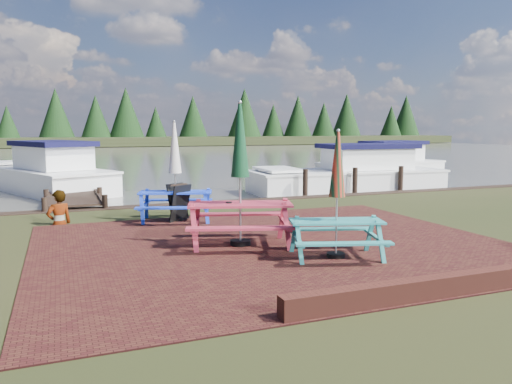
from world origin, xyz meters
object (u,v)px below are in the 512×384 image
object	(u,v)px
picnic_table_teal	(337,214)
picnic_table_blue	(175,187)
boat_jetty	(46,175)
jetty	(72,189)
picnic_table_red	(240,197)
chalkboard	(179,202)
boat_near	(350,177)
boat_far	(384,167)
person	(58,191)

from	to	relation	value
picnic_table_teal	picnic_table_blue	xyz separation A→B (m)	(-1.86, 4.57, 0.07)
boat_jetty	picnic_table_teal	bearing A→B (deg)	-93.87
jetty	picnic_table_teal	bearing A→B (deg)	-70.31
picnic_table_teal	picnic_table_blue	bearing A→B (deg)	130.15
picnic_table_teal	picnic_table_blue	world-z (taller)	picnic_table_blue
picnic_table_teal	jetty	xyz separation A→B (m)	(-4.13, 11.54, -0.67)
jetty	boat_jetty	bearing A→B (deg)	112.22
picnic_table_teal	jetty	distance (m)	12.28
picnic_table_red	chalkboard	bearing A→B (deg)	117.87
boat_near	chalkboard	bearing A→B (deg)	123.84
picnic_table_red	chalkboard	xyz separation A→B (m)	(-0.53, 3.03, -0.50)
picnic_table_teal	picnic_table_red	world-z (taller)	picnic_table_red
picnic_table_blue	boat_near	world-z (taller)	picnic_table_blue
boat_jetty	jetty	bearing A→B (deg)	-91.75
picnic_table_teal	chalkboard	distance (m)	4.90
chalkboard	boat_far	world-z (taller)	boat_far
picnic_table_teal	picnic_table_red	size ratio (longest dim) A/B	0.81
picnic_table_blue	person	xyz separation A→B (m)	(-2.71, 0.58, -0.04)
chalkboard	boat_jetty	distance (m)	9.73
boat_jetty	boat_far	world-z (taller)	boat_jetty
chalkboard	jetty	bearing A→B (deg)	76.64
chalkboard	boat_jetty	bearing A→B (deg)	77.54
picnic_table_red	boat_jetty	size ratio (longest dim) A/B	0.35
chalkboard	boat_near	bearing A→B (deg)	-1.08
boat_jetty	boat_near	bearing A→B (deg)	-45.84
picnic_table_blue	boat_near	bearing A→B (deg)	48.17
picnic_table_red	boat_jetty	distance (m)	12.79
boat_near	jetty	bearing A→B (deg)	80.45
picnic_table_blue	person	bearing A→B (deg)	-174.49
jetty	picnic_table_blue	bearing A→B (deg)	-71.98
chalkboard	boat_jetty	world-z (taller)	boat_jetty
boat_jetty	person	world-z (taller)	boat_jetty
picnic_table_teal	boat_jetty	world-z (taller)	picnic_table_teal
boat_near	person	bearing A→B (deg)	114.06
picnic_table_blue	boat_far	size ratio (longest dim) A/B	0.36
picnic_table_red	jetty	bearing A→B (deg)	123.97
boat_jetty	boat_far	xyz separation A→B (m)	(15.49, -0.61, -0.04)
picnic_table_red	boat_far	world-z (taller)	picnic_table_red
picnic_table_teal	boat_jetty	xyz separation A→B (m)	(-5.02, 13.73, -0.33)
boat_far	person	world-z (taller)	boat_far
person	boat_near	bearing A→B (deg)	179.00
boat_far	picnic_table_red	bearing A→B (deg)	126.13
jetty	boat_jetty	size ratio (longest dim) A/B	1.13
person	jetty	bearing A→B (deg)	-115.94
jetty	person	size ratio (longest dim) A/B	5.50
picnic_table_blue	jetty	xyz separation A→B (m)	(-2.27, 6.98, -0.75)
jetty	person	world-z (taller)	person
chalkboard	boat_near	size ratio (longest dim) A/B	0.12
picnic_table_red	boat_far	size ratio (longest dim) A/B	0.41
chalkboard	boat_near	distance (m)	9.20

